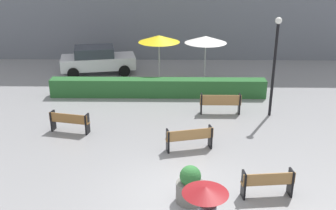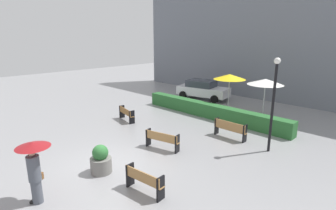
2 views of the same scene
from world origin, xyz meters
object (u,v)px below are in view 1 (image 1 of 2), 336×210
Objects in this scene: bench_back_row at (220,102)px; planter_pot at (190,186)px; patio_umbrella_yellow at (159,39)px; parked_car at (97,60)px; patio_umbrella_white at (206,40)px; bench_far_left at (69,121)px; bench_near_right at (268,182)px; lamp_post at (275,58)px; bench_mid_center at (190,137)px.

planter_pot is at bearing -103.33° from bench_back_row.
parked_car is at bearing 152.97° from patio_umbrella_yellow.
patio_umbrella_white reaches higher than parked_car.
bench_near_right is (6.85, -4.35, 0.01)m from bench_far_left.
lamp_post is at bearing 76.88° from bench_near_right.
bench_near_right is 0.59× the size of patio_umbrella_yellow.
bench_back_row is 2.97m from lamp_post.
patio_umbrella_white is (1.18, 11.07, 1.87)m from planter_pot.
lamp_post reaches higher than planter_pot.
lamp_post is at bearing 12.75° from bench_far_left.
patio_umbrella_white is 0.57× the size of parked_car.
patio_umbrella_yellow is at bearing 123.64° from bench_back_row.
patio_umbrella_white is (5.76, 6.47, 1.88)m from bench_far_left.
patio_umbrella_white is (-1.08, 10.82, 1.87)m from bench_near_right.
planter_pot is (-2.26, -0.25, -0.00)m from bench_near_right.
patio_umbrella_white reaches higher than planter_pot.
bench_mid_center is at bearing -79.98° from patio_umbrella_yellow.
patio_umbrella_white is 6.50m from parked_car.
bench_far_left is 0.90× the size of bench_back_row.
patio_umbrella_yellow reaches higher than bench_far_left.
patio_umbrella_white is at bearing 5.20° from patio_umbrella_yellow.
bench_back_row is 6.39m from bench_near_right.
bench_back_row is at bearing 96.28° from bench_near_right.
patio_umbrella_yellow reaches higher than patio_umbrella_white.
bench_near_right is at bearing -84.28° from patio_umbrella_white.
patio_umbrella_yellow is 2.45m from patio_umbrella_white.
bench_far_left is 6.50m from planter_pot.
planter_pot is 7.76m from lamp_post.
bench_mid_center is at bearing 126.57° from bench_near_right.
bench_back_row is (6.15, 2.00, 0.05)m from bench_far_left.
bench_far_left is 1.04× the size of bench_near_right.
bench_far_left is 0.93× the size of bench_mid_center.
patio_umbrella_yellow is 1.03× the size of patio_umbrella_white.
lamp_post is 1.62× the size of patio_umbrella_yellow.
parked_car is at bearing 92.34° from bench_far_left.
bench_near_right is at bearing -53.43° from bench_mid_center.
bench_mid_center is 1.53× the size of planter_pot.
bench_far_left is at bearing 163.03° from bench_mid_center.
planter_pot is at bearing -83.37° from patio_umbrella_yellow.
parked_car reaches higher than bench_near_right.
planter_pot is at bearing -68.85° from parked_car.
patio_umbrella_yellow is at bearing 100.02° from bench_mid_center.
parked_car is at bearing 144.17° from lamp_post.
planter_pot is 0.27× the size of lamp_post.
bench_far_left is 7.34m from patio_umbrella_yellow.
bench_far_left is at bearing -161.98° from bench_back_row.
bench_near_right is 14.39m from parked_car.
bench_mid_center is at bearing -113.20° from bench_back_row.
bench_far_left is at bearing 147.57° from bench_near_right.
planter_pot is at bearing -45.10° from bench_far_left.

